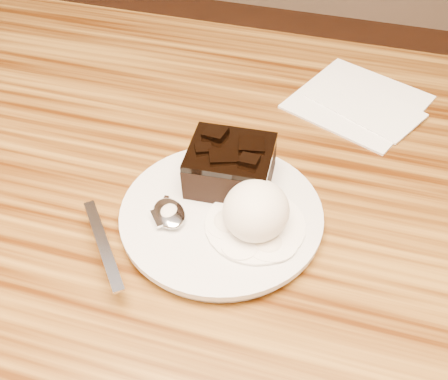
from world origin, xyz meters
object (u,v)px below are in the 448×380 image
(spoon, at_px, (169,214))
(ice_cream_scoop, at_px, (256,210))
(dining_table, at_px, (171,348))
(plate, at_px, (221,217))
(brownie, at_px, (230,168))
(napkin, at_px, (358,101))

(spoon, bearing_deg, ice_cream_scoop, -30.70)
(dining_table, height_order, plate, plate)
(plate, height_order, brownie, brownie)
(dining_table, bearing_deg, napkin, 47.64)
(plate, xyz_separation_m, brownie, (-0.00, 0.05, 0.03))
(spoon, distance_m, napkin, 0.33)
(spoon, bearing_deg, dining_table, 92.37)
(plate, bearing_deg, napkin, 65.79)
(plate, bearing_deg, ice_cream_scoop, -15.08)
(brownie, distance_m, spoon, 0.09)
(dining_table, relative_size, ice_cream_scoop, 16.72)
(brownie, bearing_deg, napkin, 60.71)
(plate, relative_size, brownie, 2.42)
(plate, xyz_separation_m, napkin, (0.12, 0.26, -0.01))
(dining_table, xyz_separation_m, brownie, (0.09, 0.02, 0.41))
(dining_table, height_order, ice_cream_scoop, ice_cream_scoop)
(brownie, distance_m, napkin, 0.25)
(plate, bearing_deg, spoon, -153.93)
(ice_cream_scoop, height_order, spoon, ice_cream_scoop)
(ice_cream_scoop, height_order, napkin, ice_cream_scoop)
(plate, distance_m, ice_cream_scoop, 0.05)
(plate, height_order, spoon, spoon)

